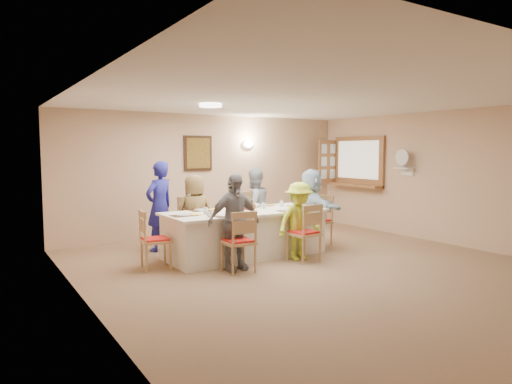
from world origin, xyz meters
TOP-DOWN VIEW (x-y plane):
  - ground at (0.00, 0.00)m, footprint 7.00×7.00m
  - room_walls at (0.00, 0.00)m, footprint 7.00×7.00m
  - wall_picture at (-0.30, 3.46)m, footprint 0.62×0.05m
  - wall_sconce at (0.90, 3.44)m, footprint 0.26×0.09m
  - ceiling_light at (-1.00, 1.50)m, footprint 0.36×0.36m
  - serving_hatch at (3.21, 2.40)m, footprint 0.06×1.50m
  - hatch_sill at (3.09, 2.40)m, footprint 0.30×1.50m
  - shutter_door at (2.95, 3.16)m, footprint 0.55×0.04m
  - fan_shelf at (3.13, 1.05)m, footprint 0.22×0.36m
  - desk_fan at (3.10, 1.05)m, footprint 0.30×0.30m
  - dining_table at (-0.48, 1.30)m, footprint 2.69×1.14m
  - chair_back_left at (-1.08, 2.10)m, footprint 0.53×0.53m
  - chair_back_right at (0.12, 2.10)m, footprint 0.55×0.55m
  - chair_front_left at (-1.08, 0.50)m, footprint 0.46×0.46m
  - chair_front_right at (0.12, 0.50)m, footprint 0.48×0.48m
  - chair_left_end at (-2.03, 1.30)m, footprint 0.47×0.47m
  - chair_right_end at (1.07, 1.30)m, footprint 0.50×0.50m
  - diner_back_left at (-1.08, 1.98)m, footprint 0.74×0.56m
  - diner_back_right at (0.12, 1.98)m, footprint 0.80×0.67m
  - diner_front_left at (-1.08, 0.62)m, footprint 0.84×0.35m
  - diner_front_right at (0.12, 0.62)m, footprint 0.81×0.47m
  - diner_right_end at (0.94, 1.30)m, footprint 1.44×0.79m
  - caregiver at (-1.53, 2.45)m, footprint 0.83×0.77m
  - placemat_fl at (-1.08, 0.88)m, footprint 0.33×0.25m
  - plate_fl at (-1.08, 0.88)m, footprint 0.23×0.23m
  - napkin_fl at (-0.90, 0.83)m, footprint 0.14×0.14m
  - placemat_fr at (0.12, 0.88)m, footprint 0.38×0.28m
  - plate_fr at (0.12, 0.88)m, footprint 0.25×0.25m
  - napkin_fr at (0.30, 0.83)m, footprint 0.14×0.14m
  - placemat_bl at (-1.08, 1.72)m, footprint 0.37×0.28m
  - plate_bl at (-1.08, 1.72)m, footprint 0.23×0.23m
  - napkin_bl at (-0.90, 1.67)m, footprint 0.15×0.15m
  - placemat_br at (0.12, 1.72)m, footprint 0.36×0.27m
  - plate_br at (0.12, 1.72)m, footprint 0.24×0.24m
  - napkin_br at (0.30, 1.67)m, footprint 0.13×0.13m
  - placemat_le at (-1.58, 1.30)m, footprint 0.37×0.27m
  - plate_le at (-1.58, 1.30)m, footprint 0.23×0.23m
  - napkin_le at (-1.40, 1.25)m, footprint 0.14×0.14m
  - placemat_re at (0.64, 1.30)m, footprint 0.38×0.28m
  - plate_re at (0.64, 1.30)m, footprint 0.22×0.22m
  - napkin_re at (0.82, 1.25)m, footprint 0.13×0.13m
  - teacup_a at (-1.30, 0.98)m, footprint 0.18×0.18m
  - teacup_b at (-0.09, 1.84)m, footprint 0.10×0.10m
  - bowl_a at (-0.72, 1.06)m, footprint 0.26×0.26m
  - bowl_b at (-0.14, 1.58)m, footprint 0.25×0.25m
  - condiment_ketchup at (-0.51, 1.28)m, footprint 0.14×0.14m
  - condiment_brown at (-0.43, 1.39)m, footprint 0.14×0.14m
  - condiment_malt at (-0.34, 1.30)m, footprint 0.15×0.15m
  - drinking_glass at (-0.63, 1.35)m, footprint 0.07×0.07m

SIDE VIEW (x-z plane):
  - ground at x=0.00m, z-range 0.00..0.00m
  - dining_table at x=-0.48m, z-range 0.00..0.76m
  - chair_left_end at x=-2.03m, z-range 0.00..0.89m
  - chair_front_left at x=-1.08m, z-range 0.00..0.91m
  - chair_front_right at x=0.12m, z-range 0.00..0.93m
  - chair_right_end at x=1.07m, z-range 0.00..0.94m
  - chair_back_left at x=-1.08m, z-range 0.00..0.95m
  - chair_back_right at x=0.12m, z-range 0.00..0.98m
  - diner_front_right at x=0.12m, z-range 0.00..1.25m
  - diner_back_left at x=-1.08m, z-range 0.00..1.35m
  - diner_front_left at x=-1.08m, z-range 0.00..1.43m
  - diner_right_end at x=0.94m, z-range 0.00..1.43m
  - diner_back_right at x=0.12m, z-range 0.00..1.43m
  - placemat_fl at x=-1.08m, z-range 0.76..0.77m
  - placemat_fr at x=0.12m, z-range 0.76..0.77m
  - placemat_bl at x=-1.08m, z-range 0.76..0.77m
  - placemat_br at x=0.12m, z-range 0.76..0.77m
  - placemat_le at x=-1.58m, z-range 0.76..0.77m
  - placemat_re at x=0.64m, z-range 0.76..0.77m
  - napkin_fl at x=-0.90m, z-range 0.77..0.77m
  - napkin_fr at x=0.30m, z-range 0.77..0.77m
  - napkin_bl at x=-0.90m, z-range 0.77..0.77m
  - napkin_br at x=0.30m, z-range 0.77..0.77m
  - napkin_le at x=-1.40m, z-range 0.77..0.77m
  - napkin_re at x=0.82m, z-range 0.77..0.77m
  - plate_fl at x=-1.08m, z-range 0.77..0.78m
  - plate_fr at x=0.12m, z-range 0.77..0.78m
  - plate_bl at x=-1.08m, z-range 0.77..0.78m
  - plate_br at x=0.12m, z-range 0.77..0.78m
  - plate_le at x=-1.58m, z-range 0.77..0.78m
  - plate_re at x=0.64m, z-range 0.77..0.78m
  - bowl_a at x=-0.72m, z-range 0.76..0.81m
  - caregiver at x=-1.53m, z-range 0.00..1.57m
  - bowl_b at x=-0.14m, z-range 0.76..0.83m
  - teacup_a at x=-1.30m, z-range 0.76..0.84m
  - teacup_b at x=-0.09m, z-range 0.76..0.84m
  - drinking_glass at x=-0.63m, z-range 0.77..0.87m
  - condiment_malt at x=-0.34m, z-range 0.76..0.93m
  - condiment_brown at x=-0.43m, z-range 0.76..0.98m
  - condiment_ketchup at x=-0.51m, z-range 0.76..1.02m
  - hatch_sill at x=3.09m, z-range 0.95..1.00m
  - fan_shelf at x=3.13m, z-range 1.39..1.41m
  - serving_hatch at x=3.21m, z-range 0.92..2.08m
  - shutter_door at x=2.95m, z-range 1.00..2.00m
  - room_walls at x=0.00m, z-range -1.99..5.01m
  - desk_fan at x=3.10m, z-range 1.41..1.69m
  - wall_picture at x=-0.30m, z-range 1.34..2.06m
  - wall_sconce at x=0.90m, z-range 1.81..1.99m
  - ceiling_light at x=-1.00m, z-range 2.45..2.50m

